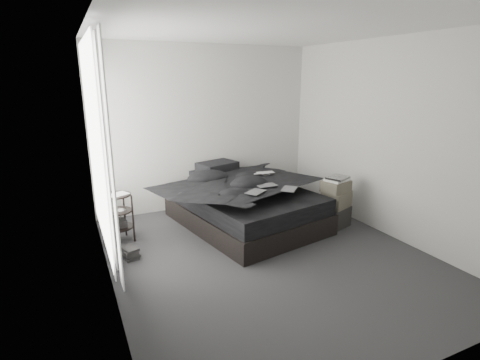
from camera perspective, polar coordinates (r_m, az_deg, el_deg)
name	(u,v)px	position (r m, az deg, el deg)	size (l,w,h in m)	color
floor	(268,255)	(4.66, 4.26, -11.33)	(3.60, 4.20, 0.01)	#323234
ceiling	(273,26)	(4.19, 5.02, 22.29)	(3.60, 4.20, 0.01)	white
wall_back	(206,128)	(6.13, -5.22, 7.90)	(3.60, 0.01, 2.60)	silver
wall_front	(433,206)	(2.68, 27.37, -3.56)	(3.60, 0.01, 2.60)	silver
wall_left	(101,165)	(3.71, -20.37, 2.09)	(0.01, 4.20, 2.60)	silver
wall_right	(389,139)	(5.35, 21.70, 5.80)	(0.01, 4.20, 2.60)	silver
window_left	(95,145)	(4.58, -21.24, 5.03)	(0.02, 2.00, 2.30)	white
curtain_left	(100,150)	(4.60, -20.54, 4.24)	(0.06, 2.12, 2.48)	white
bed	(246,215)	(5.51, 0.85, -5.32)	(1.59, 2.10, 0.29)	black
mattress	(246,198)	(5.43, 0.86, -2.80)	(1.53, 2.04, 0.22)	black
duvet	(248,183)	(5.32, 1.19, -0.54)	(1.55, 1.80, 0.24)	black
pillow_lower	(213,175)	(6.00, -4.15, 0.77)	(0.63, 0.43, 0.14)	black
pillow_upper	(217,166)	(5.99, -3.49, 2.11)	(0.59, 0.41, 0.13)	black
laptop	(265,169)	(5.59, 3.77, 1.67)	(0.34, 0.22, 0.03)	silver
comic_a	(256,186)	(4.75, 2.40, -0.93)	(0.27, 0.17, 0.01)	black
comic_b	(267,179)	(5.04, 4.09, 0.10)	(0.27, 0.17, 0.01)	black
comic_c	(290,182)	(4.91, 7.55, -0.36)	(0.27, 0.17, 0.01)	black
side_stand	(119,218)	(5.14, -17.93, -5.59)	(0.35, 0.35, 0.64)	black
papers	(118,195)	(5.03, -18.10, -2.13)	(0.25, 0.18, 0.01)	white
floor_books	(130,253)	(4.73, -16.38, -10.56)	(0.15, 0.21, 0.15)	black
box_lower	(334,216)	(5.60, 14.16, -5.39)	(0.40, 0.32, 0.30)	black
box_mid	(336,199)	(5.52, 14.47, -2.83)	(0.38, 0.30, 0.23)	#575144
box_upper	(336,186)	(5.45, 14.42, -0.92)	(0.36, 0.29, 0.16)	#575144
art_book_white	(337,180)	(5.44, 14.54, 0.05)	(0.31, 0.25, 0.03)	silver
art_book_snake	(338,178)	(5.43, 14.69, 0.35)	(0.30, 0.24, 0.03)	silver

